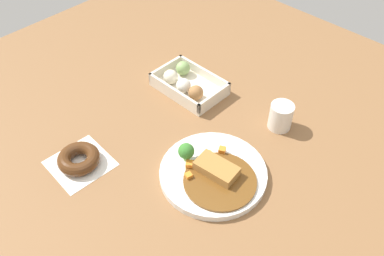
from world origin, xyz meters
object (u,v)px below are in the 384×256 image
(chocolate_ring_donut, at_px, (79,159))
(coffee_mug, at_px, (281,116))
(curry_plate, at_px, (213,172))
(donut_box, at_px, (187,84))

(chocolate_ring_donut, xyz_separation_m, coffee_mug, (0.28, 0.46, 0.02))
(curry_plate, height_order, chocolate_ring_donut, curry_plate)
(curry_plate, height_order, donut_box, curry_plate)
(donut_box, bearing_deg, coffee_mug, 12.12)
(chocolate_ring_donut, distance_m, coffee_mug, 0.54)
(curry_plate, distance_m, chocolate_ring_donut, 0.33)
(chocolate_ring_donut, relative_size, coffee_mug, 1.97)
(curry_plate, relative_size, chocolate_ring_donut, 1.76)
(chocolate_ring_donut, bearing_deg, donut_box, 91.46)
(donut_box, bearing_deg, chocolate_ring_donut, -88.54)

